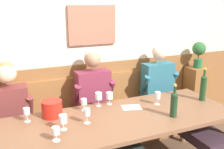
{
  "coord_description": "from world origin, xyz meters",
  "views": [
    {
      "loc": [
        -1.01,
        -2.13,
        1.88
      ],
      "look_at": [
        0.11,
        0.42,
        1.1
      ],
      "focal_mm": 41.66,
      "sensor_mm": 36.0,
      "label": 1
    }
  ],
  "objects_px": {
    "wine_bottle_clear_water": "(203,87)",
    "dining_table": "(116,124)",
    "person_right_seat": "(104,114)",
    "wine_glass_mid_right": "(56,131)",
    "ice_bucket": "(52,109)",
    "wine_glass_near_bucket": "(87,113)",
    "wine_glass_by_bottle": "(84,102)",
    "person_left_seat": "(13,133)",
    "wine_glass_center_front": "(63,120)",
    "wine_bottle_amber_mid": "(174,103)",
    "wall_bench": "(92,127)",
    "wine_glass_right_end": "(158,96)",
    "person_center_right_seat": "(174,103)",
    "wine_glass_mid_left": "(109,96)",
    "wine_glass_center_rear": "(27,112)",
    "potted_plant": "(199,51)",
    "wine_glass_left_end": "(99,96)"
  },
  "relations": [
    {
      "from": "wine_bottle_amber_mid",
      "to": "wine_glass_right_end",
      "type": "bearing_deg",
      "value": 84.93
    },
    {
      "from": "wine_glass_center_front",
      "to": "wine_glass_right_end",
      "type": "distance_m",
      "value": 1.15
    },
    {
      "from": "wine_glass_near_bucket",
      "to": "person_center_right_seat",
      "type": "bearing_deg",
      "value": 14.9
    },
    {
      "from": "person_right_seat",
      "to": "wine_glass_mid_right",
      "type": "distance_m",
      "value": 0.9
    },
    {
      "from": "wine_bottle_amber_mid",
      "to": "potted_plant",
      "type": "distance_m",
      "value": 1.56
    },
    {
      "from": "dining_table",
      "to": "wine_bottle_amber_mid",
      "type": "height_order",
      "value": "wine_bottle_amber_mid"
    },
    {
      "from": "person_left_seat",
      "to": "wine_glass_mid_left",
      "type": "height_order",
      "value": "person_left_seat"
    },
    {
      "from": "ice_bucket",
      "to": "potted_plant",
      "type": "xyz_separation_m",
      "value": [
        2.31,
        0.5,
        0.33
      ]
    },
    {
      "from": "wine_bottle_clear_water",
      "to": "wine_glass_near_bucket",
      "type": "relative_size",
      "value": 2.58
    },
    {
      "from": "wine_glass_near_bucket",
      "to": "wine_glass_left_end",
      "type": "xyz_separation_m",
      "value": [
        0.26,
        0.36,
        0.01
      ]
    },
    {
      "from": "wine_bottle_clear_water",
      "to": "dining_table",
      "type": "bearing_deg",
      "value": -178.04
    },
    {
      "from": "dining_table",
      "to": "person_left_seat",
      "type": "relative_size",
      "value": 1.83
    },
    {
      "from": "wine_bottle_amber_mid",
      "to": "wine_glass_mid_left",
      "type": "distance_m",
      "value": 0.74
    },
    {
      "from": "person_left_seat",
      "to": "wine_glass_center_front",
      "type": "bearing_deg",
      "value": -42.23
    },
    {
      "from": "wall_bench",
      "to": "wine_glass_center_rear",
      "type": "bearing_deg",
      "value": -150.02
    },
    {
      "from": "wine_glass_center_rear",
      "to": "wine_glass_left_end",
      "type": "relative_size",
      "value": 0.89
    },
    {
      "from": "wall_bench",
      "to": "wine_glass_mid_right",
      "type": "distance_m",
      "value": 1.29
    },
    {
      "from": "person_right_seat",
      "to": "wine_glass_near_bucket",
      "type": "relative_size",
      "value": 8.95
    },
    {
      "from": "person_right_seat",
      "to": "wine_glass_center_rear",
      "type": "bearing_deg",
      "value": -174.32
    },
    {
      "from": "potted_plant",
      "to": "wine_glass_mid_right",
      "type": "bearing_deg",
      "value": -157.2
    },
    {
      "from": "person_right_seat",
      "to": "wine_glass_left_end",
      "type": "height_order",
      "value": "person_right_seat"
    },
    {
      "from": "wine_glass_center_front",
      "to": "wine_glass_left_end",
      "type": "height_order",
      "value": "wine_glass_left_end"
    },
    {
      "from": "person_right_seat",
      "to": "wine_glass_center_front",
      "type": "height_order",
      "value": "person_right_seat"
    },
    {
      "from": "wine_glass_center_rear",
      "to": "wine_glass_mid_left",
      "type": "distance_m",
      "value": 0.92
    },
    {
      "from": "person_left_seat",
      "to": "ice_bucket",
      "type": "bearing_deg",
      "value": -8.19
    },
    {
      "from": "wine_glass_center_front",
      "to": "potted_plant",
      "type": "xyz_separation_m",
      "value": [
        2.27,
        0.83,
        0.32
      ]
    },
    {
      "from": "wall_bench",
      "to": "person_center_right_seat",
      "type": "xyz_separation_m",
      "value": [
        0.98,
        -0.41,
        0.34
      ]
    },
    {
      "from": "person_right_seat",
      "to": "wine_glass_by_bottle",
      "type": "distance_m",
      "value": 0.33
    },
    {
      "from": "wall_bench",
      "to": "wine_glass_right_end",
      "type": "bearing_deg",
      "value": -46.77
    },
    {
      "from": "person_left_seat",
      "to": "wine_glass_mid_right",
      "type": "bearing_deg",
      "value": -59.82
    },
    {
      "from": "dining_table",
      "to": "person_right_seat",
      "type": "xyz_separation_m",
      "value": [
        0.01,
        0.36,
        -0.05
      ]
    },
    {
      "from": "dining_table",
      "to": "wine_glass_mid_right",
      "type": "xyz_separation_m",
      "value": [
        -0.66,
        -0.2,
        0.15
      ]
    },
    {
      "from": "wine_glass_left_end",
      "to": "dining_table",
      "type": "bearing_deg",
      "value": -81.51
    },
    {
      "from": "wine_glass_near_bucket",
      "to": "wine_glass_by_bottle",
      "type": "xyz_separation_m",
      "value": [
        0.07,
        0.31,
        -0.01
      ]
    },
    {
      "from": "wine_glass_left_end",
      "to": "potted_plant",
      "type": "distance_m",
      "value": 1.85
    },
    {
      "from": "wine_glass_mid_right",
      "to": "person_left_seat",
      "type": "bearing_deg",
      "value": 120.18
    },
    {
      "from": "wine_glass_mid_right",
      "to": "wine_bottle_clear_water",
      "type": "bearing_deg",
      "value": 7.7
    },
    {
      "from": "wine_bottle_amber_mid",
      "to": "wine_glass_left_end",
      "type": "xyz_separation_m",
      "value": [
        -0.6,
        0.57,
        -0.03
      ]
    },
    {
      "from": "dining_table",
      "to": "wine_glass_center_front",
      "type": "bearing_deg",
      "value": -176.47
    },
    {
      "from": "person_center_right_seat",
      "to": "wine_glass_center_rear",
      "type": "distance_m",
      "value": 1.83
    },
    {
      "from": "dining_table",
      "to": "ice_bucket",
      "type": "bearing_deg",
      "value": 153.37
    },
    {
      "from": "wall_bench",
      "to": "wine_glass_center_front",
      "type": "bearing_deg",
      "value": -124.89
    },
    {
      "from": "ice_bucket",
      "to": "dining_table",
      "type": "bearing_deg",
      "value": -26.63
    },
    {
      "from": "wall_bench",
      "to": "wine_bottle_clear_water",
      "type": "relative_size",
      "value": 7.13
    },
    {
      "from": "wall_bench",
      "to": "wine_glass_mid_left",
      "type": "distance_m",
      "value": 0.69
    },
    {
      "from": "person_center_right_seat",
      "to": "wine_glass_left_end",
      "type": "distance_m",
      "value": 1.06
    },
    {
      "from": "wine_glass_by_bottle",
      "to": "wine_glass_left_end",
      "type": "distance_m",
      "value": 0.2
    },
    {
      "from": "wine_bottle_clear_water",
      "to": "wine_glass_mid_right",
      "type": "distance_m",
      "value": 1.82
    },
    {
      "from": "wine_glass_mid_right",
      "to": "wine_glass_mid_left",
      "type": "distance_m",
      "value": 0.93
    },
    {
      "from": "potted_plant",
      "to": "wine_glass_mid_left",
      "type": "bearing_deg",
      "value": -165.42
    }
  ]
}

